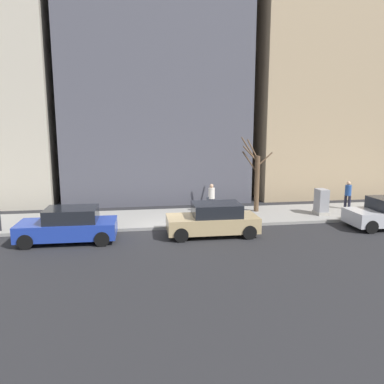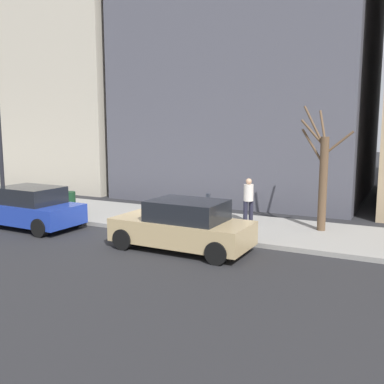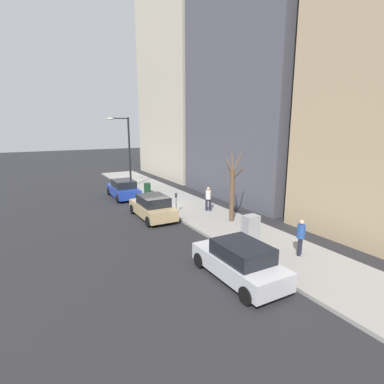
{
  "view_description": "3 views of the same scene",
  "coord_description": "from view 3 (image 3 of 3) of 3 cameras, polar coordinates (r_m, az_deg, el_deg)",
  "views": [
    {
      "loc": [
        -17.75,
        1.66,
        5.1
      ],
      "look_at": [
        0.68,
        -1.19,
        1.73
      ],
      "focal_mm": 35.0,
      "sensor_mm": 36.0,
      "label": 1
    },
    {
      "loc": [
        -12.25,
        -7.84,
        3.63
      ],
      "look_at": [
        -0.45,
        -1.81,
        1.65
      ],
      "focal_mm": 40.0,
      "sensor_mm": 36.0,
      "label": 2
    },
    {
      "loc": [
        -8.14,
        -19.46,
        5.89
      ],
      "look_at": [
        1.96,
        -1.44,
        1.31
      ],
      "focal_mm": 28.0,
      "sensor_mm": 36.0,
      "label": 3
    }
  ],
  "objects": [
    {
      "name": "parked_car_silver",
      "position": [
        12.08,
        9.03,
        -12.93
      ],
      "size": [
        1.93,
        4.2,
        1.52
      ],
      "rotation": [
        0.0,
        0.0,
        -0.0
      ],
      "color": "#B7B7BC",
      "rests_on": "ground"
    },
    {
      "name": "office_tower_right",
      "position": [
        38.44,
        2.42,
        21.19
      ],
      "size": [
        12.48,
        12.48,
        23.4
      ],
      "primitive_type": "cube",
      "color": "#BCB29E",
      "rests_on": "ground"
    },
    {
      "name": "sidewalk",
      "position": [
        22.7,
        -1.69,
        -2.35
      ],
      "size": [
        4.0,
        36.0,
        0.15
      ],
      "primitive_type": "cube",
      "color": "gray",
      "rests_on": "ground"
    },
    {
      "name": "streetlamp",
      "position": [
        28.84,
        -12.37,
        8.49
      ],
      "size": [
        1.97,
        0.32,
        6.5
      ],
      "color": "black",
      "rests_on": "sidewalk"
    },
    {
      "name": "ground_plane",
      "position": [
        21.9,
        -6.34,
        -3.18
      ],
      "size": [
        120.0,
        120.0,
        0.0
      ],
      "primitive_type": "plane",
      "color": "#232326"
    },
    {
      "name": "office_block_center",
      "position": [
        27.94,
        16.63,
        18.73
      ],
      "size": [
        12.04,
        12.04,
        18.32
      ],
      "primitive_type": "cube",
      "color": "#4C4C56",
      "rests_on": "ground"
    },
    {
      "name": "pedestrian_midblock",
      "position": [
        20.55,
        3.12,
        -1.03
      ],
      "size": [
        0.36,
        0.36,
        1.66
      ],
      "rotation": [
        0.0,
        0.0,
        5.6
      ],
      "color": "#1E1E2D",
      "rests_on": "sidewalk"
    },
    {
      "name": "parked_car_blue",
      "position": [
        25.55,
        -12.93,
        0.54
      ],
      "size": [
        2.0,
        4.24,
        1.52
      ],
      "rotation": [
        0.0,
        0.0,
        -0.02
      ],
      "color": "#1E389E",
      "rests_on": "ground"
    },
    {
      "name": "parked_car_tan",
      "position": [
        19.56,
        -7.5,
        -2.88
      ],
      "size": [
        1.97,
        4.22,
        1.52
      ],
      "rotation": [
        0.0,
        0.0,
        -0.01
      ],
      "color": "tan",
      "rests_on": "ground"
    },
    {
      "name": "bare_tree",
      "position": [
        18.27,
        7.65,
        0.11
      ],
      "size": [
        1.03,
        1.77,
        4.27
      ],
      "color": "brown",
      "rests_on": "sidewalk"
    },
    {
      "name": "pedestrian_near_meter",
      "position": [
        14.41,
        20.01,
        -7.75
      ],
      "size": [
        0.37,
        0.36,
        1.66
      ],
      "rotation": [
        0.0,
        0.0,
        0.54
      ],
      "color": "#1E1E2D",
      "rests_on": "sidewalk"
    },
    {
      "name": "utility_box",
      "position": [
        15.25,
        11.1,
        -7.04
      ],
      "size": [
        0.83,
        0.61,
        1.43
      ],
      "color": "#A8A399",
      "rests_on": "sidewalk"
    },
    {
      "name": "parking_meter",
      "position": [
        20.11,
        -3.05,
        -1.65
      ],
      "size": [
        0.14,
        0.1,
        1.35
      ],
      "color": "slate",
      "rests_on": "sidewalk"
    },
    {
      "name": "trash_bin",
      "position": [
        26.24,
        -8.5,
        0.73
      ],
      "size": [
        0.56,
        0.56,
        0.9
      ],
      "primitive_type": "cylinder",
      "color": "#14381E",
      "rests_on": "sidewalk"
    }
  ]
}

